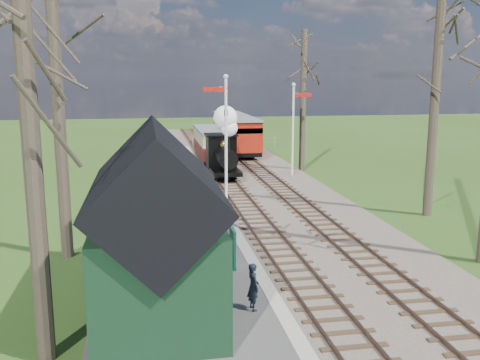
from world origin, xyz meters
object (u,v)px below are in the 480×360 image
Objects in this scene: sign_board at (233,248)px; person at (253,287)px; semaphore_near at (225,129)px; semaphore_far at (294,122)px; red_carriage_a at (241,136)px; station_shed at (157,229)px; coach at (211,143)px; red_carriage_b at (230,129)px; locomotive at (224,147)px; bench at (192,254)px.

person is (0.01, -3.21, 0.00)m from sign_board.
semaphore_near reaches higher than semaphore_far.
station_shed is at bearing -104.65° from red_carriage_a.
coach is 8.57m from red_carriage_b.
semaphore_near is 1.44× the size of locomotive.
coach is at bearing 81.37° from bench.
station_shed is at bearing -115.72° from semaphore_far.
locomotive is 3.44× the size of person.
station_shed is at bearing -100.27° from coach.
semaphore_far reaches higher than bench.
semaphore_far is 16.93m from sign_board.
coach is at bearing 79.73° from station_shed.
semaphore_far is 4.60m from locomotive.
semaphore_far reaches higher than coach.
red_carriage_b is at bearing 78.75° from bench.
semaphore_far is 14.10m from red_carriage_b.
coach is at bearing 89.89° from locomotive.
sign_board is 0.98× the size of bench.
coach is 3.73m from red_carriage_a.
semaphore_near is 9.99m from sign_board.
station_shed is 12.58m from semaphore_near.
station_shed is 27.28m from red_carriage_a.
red_carriage_b is 4.58× the size of sign_board.
station_shed is 1.10× the size of semaphore_far.
sign_board is at bearing -98.72° from red_carriage_b.
bench is at bearing -102.05° from locomotive.
person is at bearing -89.88° from sign_board.
red_carriage_b is (3.37, 19.89, -1.97)m from semaphore_near.
semaphore_near is at bearing -103.18° from red_carriage_a.
red_carriage_a is 1.00× the size of red_carriage_b.
station_shed reaches higher than bench.
red_carriage_a is (6.90, 26.39, -0.62)m from station_shed.
semaphore_far is at bearing 49.40° from semaphore_near.
semaphore_far is (8.67, 18.00, 1.08)m from station_shed.
person is (-4.50, -32.61, -0.82)m from red_carriage_b.
locomotive is at bearing -90.11° from coach.
bench is 1.02× the size of person.
semaphore_near is at bearing -99.62° from red_carriage_b.
sign_board is at bearing -96.83° from semaphore_near.
station_shed is 0.91× the size of coach.
red_carriage_a is at bearing 73.33° from locomotive.
sign_board is (-1.90, -15.18, -1.17)m from locomotive.
locomotive is 0.76× the size of red_carriage_a.
person is at bearing -95.09° from semaphore_near.
station_shed is at bearing -106.38° from semaphore_near.
semaphore_near is 5.94m from locomotive.
station_shed is 3.63m from bench.
red_carriage_a is at bearing 76.20° from bench.
red_carriage_b is 29.50m from bench.
coach is at bearing -14.40° from person.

